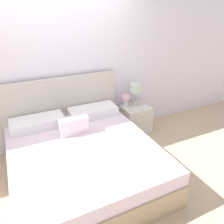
{
  "coord_description": "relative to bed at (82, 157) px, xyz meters",
  "views": [
    {
      "loc": [
        -0.66,
        -3.26,
        2.15
      ],
      "look_at": [
        0.64,
        -0.55,
        0.67
      ],
      "focal_mm": 35.0,
      "sensor_mm": 36.0,
      "label": 1
    }
  ],
  "objects": [
    {
      "name": "ground_plane",
      "position": [
        0.0,
        0.92,
        -0.29
      ],
      "size": [
        12.0,
        12.0,
        0.0
      ],
      "primitive_type": "plane",
      "color": "#CCB28E"
    },
    {
      "name": "wall_back",
      "position": [
        0.0,
        0.99,
        1.01
      ],
      "size": [
        8.0,
        0.06,
        2.6
      ],
      "color": "white",
      "rests_on": "ground_plane"
    },
    {
      "name": "bed",
      "position": [
        0.0,
        0.0,
        0.0
      ],
      "size": [
        1.86,
        2.0,
        1.16
      ],
      "color": "tan",
      "rests_on": "ground_plane"
    },
    {
      "name": "nightstand",
      "position": [
        1.28,
        0.69,
        -0.04
      ],
      "size": [
        0.49,
        0.44,
        0.5
      ],
      "color": "silver",
      "rests_on": "ground_plane"
    },
    {
      "name": "table_lamp",
      "position": [
        1.3,
        0.77,
        0.51
      ],
      "size": [
        0.21,
        0.21,
        0.41
      ],
      "color": "beige",
      "rests_on": "nightstand"
    },
    {
      "name": "flower_vase",
      "position": [
        1.1,
        0.76,
        0.36
      ],
      "size": [
        0.14,
        0.14,
        0.24
      ],
      "color": "white",
      "rests_on": "nightstand"
    },
    {
      "name": "teacup",
      "position": [
        1.39,
        0.57,
        0.23
      ],
      "size": [
        0.12,
        0.12,
        0.05
      ],
      "color": "white",
      "rests_on": "nightstand"
    }
  ]
}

